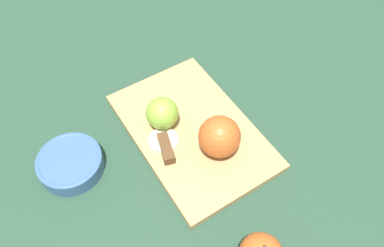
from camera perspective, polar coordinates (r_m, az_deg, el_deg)
name	(u,v)px	position (r m, az deg, el deg)	size (l,w,h in m)	color
ground_plane	(192,133)	(0.85, 0.00, -1.47)	(4.00, 4.00, 0.00)	#1E3828
cutting_board	(192,131)	(0.84, 0.00, -1.14)	(0.40, 0.27, 0.02)	#A37A4C
apple_half_left	(220,137)	(0.77, 4.22, -1.99)	(0.09, 0.09, 0.09)	#AD4C1E
apple_half_right	(162,113)	(0.82, -4.59, 1.58)	(0.07, 0.07, 0.07)	olive
knife	(165,146)	(0.80, -4.10, -3.44)	(0.16, 0.05, 0.02)	silver
apple_slice	(163,140)	(0.82, -4.46, -2.46)	(0.06, 0.06, 0.01)	beige
bowl	(70,163)	(0.82, -18.05, -5.74)	(0.13, 0.13, 0.04)	#33517F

